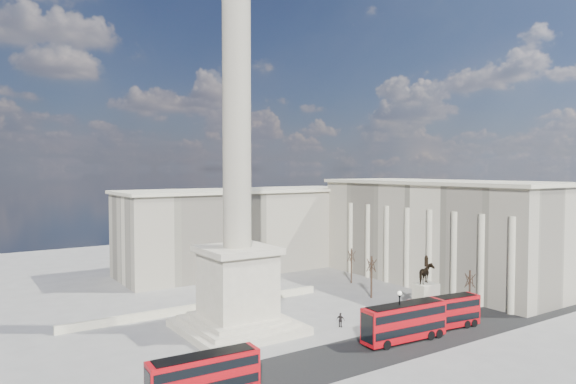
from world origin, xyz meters
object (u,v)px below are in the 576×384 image
(pedestrian_crossing, at_px, (341,320))
(pedestrian_standing, at_px, (465,304))
(red_bus_c, at_px, (445,312))
(equestrian_statue, at_px, (426,294))
(nelsons_column, at_px, (237,230))
(red_bus_b, at_px, (405,322))
(victorian_lamp, at_px, (400,312))
(pedestrian_walking, at_px, (454,311))
(red_bus_a, at_px, (205,376))

(pedestrian_crossing, bearing_deg, pedestrian_standing, -131.43)
(red_bus_c, distance_m, pedestrian_crossing, 13.45)
(pedestrian_crossing, bearing_deg, equestrian_statue, -130.70)
(pedestrian_crossing, bearing_deg, nelsons_column, 31.36)
(red_bus_b, height_order, pedestrian_crossing, red_bus_b)
(red_bus_b, relative_size, equestrian_statue, 1.34)
(nelsons_column, height_order, pedestrian_standing, nelsons_column)
(pedestrian_crossing, bearing_deg, victorian_lamp, 163.40)
(victorian_lamp, xyz_separation_m, pedestrian_standing, (18.05, 4.55, -2.71))
(victorian_lamp, relative_size, pedestrian_walking, 3.54)
(red_bus_b, relative_size, victorian_lamp, 1.84)
(nelsons_column, distance_m, red_bus_c, 28.81)
(red_bus_c, xyz_separation_m, equestrian_statue, (2.76, 5.56, 0.80))
(red_bus_c, height_order, victorian_lamp, victorian_lamp)
(red_bus_a, distance_m, pedestrian_walking, 40.10)
(victorian_lamp, relative_size, pedestrian_crossing, 3.23)
(equestrian_statue, height_order, pedestrian_walking, equestrian_statue)
(red_bus_a, distance_m, red_bus_b, 26.53)
(red_bus_b, distance_m, pedestrian_walking, 13.83)
(red_bus_c, distance_m, pedestrian_walking, 6.32)
(red_bus_a, height_order, equestrian_statue, equestrian_statue)
(pedestrian_walking, xyz_separation_m, pedestrian_standing, (3.91, 1.26, 0.07))
(red_bus_a, distance_m, victorian_lamp, 25.76)
(equestrian_statue, bearing_deg, victorian_lamp, -152.24)
(nelsons_column, height_order, red_bus_a, nelsons_column)
(victorian_lamp, bearing_deg, pedestrian_crossing, 103.87)
(equestrian_statue, xyz_separation_m, pedestrian_crossing, (-13.51, 2.44, -2.03))
(red_bus_a, relative_size, equestrian_statue, 1.20)
(equestrian_statue, bearing_deg, pedestrian_crossing, 169.77)
(victorian_lamp, xyz_separation_m, pedestrian_walking, (14.14, 3.29, -2.78))
(nelsons_column, height_order, pedestrian_walking, nelsons_column)
(nelsons_column, xyz_separation_m, equestrian_statue, (25.34, -8.78, -9.93))
(red_bus_a, distance_m, red_bus_c, 34.38)
(red_bus_b, relative_size, red_bus_c, 1.09)
(red_bus_a, bearing_deg, red_bus_c, 5.86)
(equestrian_statue, relative_size, pedestrian_standing, 4.51)
(red_bus_c, bearing_deg, red_bus_a, -170.01)
(pedestrian_walking, bearing_deg, red_bus_a, 160.25)
(nelsons_column, bearing_deg, victorian_lamp, -46.73)
(pedestrian_standing, bearing_deg, red_bus_b, -13.01)
(nelsons_column, bearing_deg, equestrian_statue, -19.10)
(red_bus_b, distance_m, pedestrian_crossing, 9.13)
(victorian_lamp, bearing_deg, red_bus_a, -177.39)
(equestrian_statue, relative_size, pedestrian_crossing, 4.45)
(pedestrian_walking, bearing_deg, pedestrian_crossing, 136.22)
(nelsons_column, relative_size, victorian_lamp, 8.01)
(equestrian_statue, bearing_deg, pedestrian_walking, -45.03)
(red_bus_b, xyz_separation_m, pedestrian_walking, (13.33, 3.37, -1.52))
(pedestrian_standing, bearing_deg, nelsons_column, -45.80)
(equestrian_statue, distance_m, pedestrian_walking, 4.39)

